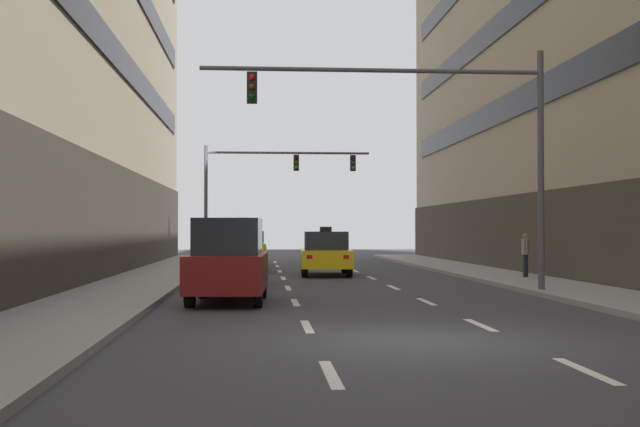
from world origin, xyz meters
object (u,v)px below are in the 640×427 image
taxi_driving_3 (234,261)px  traffic_signal_0 (439,124)px  taxi_driving_0 (326,254)px  pedestrian_1 (526,252)px  car_driving_2 (229,261)px  taxi_driving_4 (242,247)px  taxi_driving_1 (246,249)px  traffic_signal_1 (265,177)px

taxi_driving_3 → traffic_signal_0: size_ratio=0.44×
taxi_driving_0 → pedestrian_1: bearing=-31.5°
taxi_driving_3 → pedestrian_1: taxi_driving_3 is taller
car_driving_2 → pedestrian_1: bearing=37.5°
taxi_driving_4 → taxi_driving_0: bearing=-36.1°
taxi_driving_3 → pedestrian_1: (10.03, 1.60, 0.24)m
taxi_driving_4 → car_driving_2: bearing=-90.1°
taxi_driving_0 → taxi_driving_3: 6.61m
taxi_driving_1 → car_driving_2: 19.92m
taxi_driving_1 → traffic_signal_0: size_ratio=0.48×
taxi_driving_0 → taxi_driving_1: (-3.20, 8.20, -0.00)m
taxi_driving_1 → traffic_signal_0: 19.17m
taxi_driving_0 → taxi_driving_4: size_ratio=1.05×
taxi_driving_1 → traffic_signal_1: 4.86m
taxi_driving_0 → taxi_driving_1: same height
taxi_driving_1 → taxi_driving_3: size_ratio=1.08×
taxi_driving_1 → pedestrian_1: (9.83, -12.26, 0.17)m
car_driving_2 → taxi_driving_3: (-0.06, 6.06, -0.26)m
taxi_driving_0 → taxi_driving_4: (-3.30, 2.41, 0.21)m
car_driving_2 → taxi_driving_0: bearing=74.1°
taxi_driving_1 → pedestrian_1: bearing=-51.3°
traffic_signal_1 → taxi_driving_3: bearing=-93.8°
traffic_signal_0 → pedestrian_1: 8.01m
traffic_signal_0 → pedestrian_1: (4.29, 5.68, -3.68)m
taxi_driving_0 → traffic_signal_1: (-2.29, 11.24, 3.69)m
taxi_driving_1 → traffic_signal_0: bearing=-72.8°
traffic_signal_1 → pedestrian_1: size_ratio=5.69×
taxi_driving_1 → taxi_driving_4: taxi_driving_4 is taller
car_driving_2 → traffic_signal_0: (5.68, 1.98, 3.66)m
traffic_signal_0 → pedestrian_1: bearing=52.9°
pedestrian_1 → taxi_driving_0: bearing=148.5°
taxi_driving_4 → pedestrian_1: (9.94, -6.47, -0.04)m
taxi_driving_1 → traffic_signal_1: size_ratio=0.53×
taxi_driving_4 → traffic_signal_1: traffic_signal_1 is taller
taxi_driving_1 → traffic_signal_1: traffic_signal_1 is taller
taxi_driving_0 → pedestrian_1: (6.63, -4.06, 0.17)m
taxi_driving_4 → pedestrian_1: size_ratio=2.90×
pedestrian_1 → taxi_driving_3: bearing=-170.9°
taxi_driving_3 → taxi_driving_4: (0.10, 8.08, 0.28)m
taxi_driving_3 → traffic_signal_0: bearing=-35.4°
car_driving_2 → traffic_signal_1: size_ratio=0.50×
taxi_driving_3 → traffic_signal_1: traffic_signal_1 is taller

